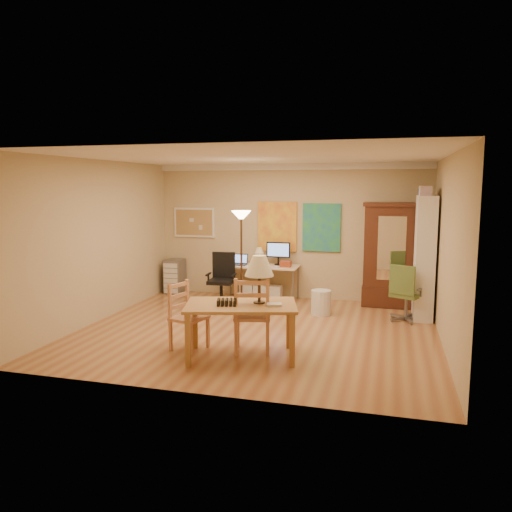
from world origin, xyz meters
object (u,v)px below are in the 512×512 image
(computer_desk, at_px, (262,279))
(armoire, at_px, (391,262))
(bookshelf, at_px, (424,258))
(dining_table, at_px, (248,293))
(office_chair_green, at_px, (405,306))
(office_chair_black, at_px, (222,291))

(computer_desk, xyz_separation_m, armoire, (2.49, 0.08, 0.43))
(computer_desk, bearing_deg, bookshelf, -11.17)
(dining_table, distance_m, office_chair_green, 3.22)
(office_chair_green, bearing_deg, bookshelf, 50.49)
(computer_desk, relative_size, office_chair_black, 1.52)
(armoire, relative_size, bookshelf, 0.93)
(dining_table, bearing_deg, office_chair_green, 49.12)
(office_chair_black, relative_size, office_chair_green, 1.03)
(office_chair_green, height_order, armoire, armoire)
(office_chair_green, height_order, bookshelf, bookshelf)
(computer_desk, distance_m, armoire, 2.52)
(computer_desk, height_order, bookshelf, bookshelf)
(office_chair_green, distance_m, bookshelf, 0.91)
(dining_table, relative_size, armoire, 0.83)
(bookshelf, bearing_deg, office_chair_green, -129.51)
(office_chair_black, bearing_deg, bookshelf, 1.22)
(computer_desk, xyz_separation_m, office_chair_black, (-0.62, -0.68, -0.16))
(office_chair_green, bearing_deg, dining_table, -130.88)
(dining_table, xyz_separation_m, office_chair_black, (-1.29, 2.67, -0.59))
(armoire, bearing_deg, bookshelf, -51.37)
(computer_desk, height_order, office_chair_green, computer_desk)
(office_chair_black, bearing_deg, computer_desk, 47.37)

